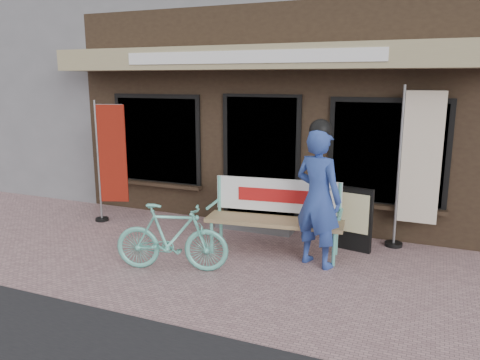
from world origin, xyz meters
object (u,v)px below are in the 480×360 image
at_px(bench, 276,211).
at_px(person, 318,195).
at_px(nobori_cream, 417,167).
at_px(nobori_red, 110,160).
at_px(bicycle, 172,237).
at_px(menu_stand, 356,219).

distance_m(bench, person, 0.79).
bearing_deg(nobori_cream, person, -134.83).
height_order(nobori_red, nobori_cream, nobori_cream).
relative_size(bench, nobori_red, 0.94).
bearing_deg(bicycle, person, -77.73).
bearing_deg(bench, nobori_red, 167.29).
relative_size(bench, menu_stand, 2.11).
distance_m(nobori_red, nobori_cream, 4.92).
distance_m(person, nobori_cream, 1.63).
height_order(bench, person, person).
height_order(bicycle, menu_stand, menu_stand).
bearing_deg(person, bicycle, -130.94).
height_order(bench, nobori_cream, nobori_cream).
xyz_separation_m(nobori_red, menu_stand, (4.13, 0.17, -0.60)).
bearing_deg(menu_stand, nobori_red, -167.13).
relative_size(bicycle, nobori_red, 0.71).
bearing_deg(bicycle, nobori_red, 38.69).
distance_m(bench, menu_stand, 1.16).
distance_m(bench, nobori_red, 3.13).
distance_m(bicycle, nobori_red, 2.61).
xyz_separation_m(bench, bicycle, (-1.02, -1.15, -0.17)).
distance_m(bench, nobori_cream, 2.10).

